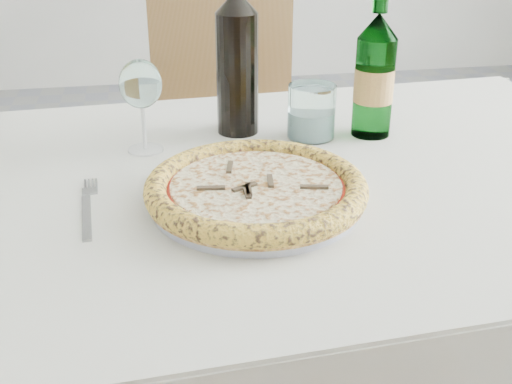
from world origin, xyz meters
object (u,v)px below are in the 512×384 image
wine_glass (141,87)px  pizza (256,188)px  dining_table (245,225)px  chair_far (228,138)px  plate (256,199)px  wine_bottle (237,61)px  tumbler (311,115)px  beer_bottle (375,76)px

wine_glass → pizza: bearing=-57.4°
dining_table → chair_far: 0.77m
chair_far → pizza: chair_far is taller
plate → wine_bottle: size_ratio=0.96×
plate → dining_table: bearing=90.0°
plate → tumbler: 0.30m
chair_far → plate: chair_far is taller
wine_glass → tumbler: wine_glass is taller
chair_far → tumbler: (0.07, -0.60, 0.27)m
pizza → wine_bottle: wine_bottle is taller
plate → tumbler: size_ratio=3.09×
dining_table → wine_glass: wine_glass is taller
dining_table → plate: bearing=-90.0°
dining_table → tumbler: (0.15, 0.15, 0.13)m
dining_table → plate: size_ratio=5.01×
pizza → beer_bottle: size_ratio=1.16×
pizza → wine_bottle: (0.02, 0.31, 0.11)m
chair_far → beer_bottle: bearing=-72.9°
plate → chair_far: bearing=85.1°
plate → wine_glass: (-0.15, 0.24, 0.11)m
wine_glass → tumbler: 0.31m
beer_bottle → chair_far: bearing=107.1°
wine_bottle → dining_table: bearing=-95.7°
chair_far → beer_bottle: beer_bottle is taller
dining_table → wine_bottle: wine_bottle is taller
tumbler → beer_bottle: (0.11, -0.01, 0.07)m
plate → wine_glass: wine_glass is taller
wine_bottle → wine_glass: bearing=-159.0°
beer_bottle → wine_bottle: (-0.24, 0.06, 0.02)m
chair_far → plate: bearing=-94.9°
wine_glass → wine_bottle: (0.17, 0.07, 0.02)m
chair_far → wine_glass: size_ratio=5.77×
plate → pizza: 0.02m
beer_bottle → pizza: bearing=-136.3°
wine_glass → tumbler: size_ratio=1.66×
dining_table → wine_glass: size_ratio=9.33×
beer_bottle → plate: bearing=-136.3°
dining_table → pizza: 0.15m
pizza → beer_bottle: 0.37m
chair_far → beer_bottle: size_ratio=3.36×
pizza → beer_bottle: (0.26, 0.25, 0.08)m
tumbler → chair_far: bearing=97.1°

